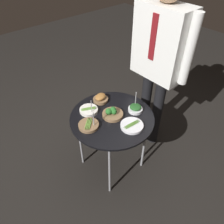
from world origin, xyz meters
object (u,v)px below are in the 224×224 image
(bowl_asparagus_mid_left, at_px, (89,110))
(bowl_roast_front_right, at_px, (101,98))
(serving_cart, at_px, (112,120))
(waiter_figure, at_px, (160,52))
(bowl_asparagus_near_rim, at_px, (89,125))
(bowl_broccoli_mid_right, at_px, (112,113))
(bowl_asparagus_front_left, at_px, (132,126))
(bowl_spinach_center, at_px, (135,108))

(bowl_asparagus_mid_left, xyz_separation_m, bowl_roast_front_right, (-0.04, 0.16, 0.01))
(serving_cart, relative_size, waiter_figure, 0.43)
(bowl_asparagus_mid_left, distance_m, bowl_asparagus_near_rim, 0.18)
(bowl_asparagus_mid_left, bearing_deg, bowl_broccoli_mid_right, 33.00)
(bowl_asparagus_front_left, relative_size, bowl_broccoli_mid_right, 1.04)
(bowl_spinach_center, bearing_deg, waiter_figure, 105.54)
(bowl_asparagus_near_rim, xyz_separation_m, bowl_spinach_center, (0.11, 0.40, 0.01))
(bowl_asparagus_front_left, relative_size, waiter_figure, 0.11)
(serving_cart, relative_size, bowl_broccoli_mid_right, 4.04)
(bowl_roast_front_right, height_order, bowl_asparagus_near_rim, bowl_asparagus_near_rim)
(bowl_broccoli_mid_right, height_order, waiter_figure, waiter_figure)
(serving_cart, bearing_deg, bowl_broccoli_mid_right, 127.07)
(bowl_roast_front_right, relative_size, waiter_figure, 0.08)
(bowl_spinach_center, bearing_deg, bowl_asparagus_near_rim, -104.81)
(bowl_broccoli_mid_right, height_order, bowl_asparagus_near_rim, bowl_asparagus_near_rim)
(bowl_spinach_center, relative_size, waiter_figure, 0.10)
(serving_cart, xyz_separation_m, bowl_roast_front_right, (-0.22, 0.06, 0.07))
(serving_cart, height_order, bowl_asparagus_mid_left, bowl_asparagus_mid_left)
(serving_cart, distance_m, bowl_asparagus_near_rim, 0.22)
(bowl_broccoli_mid_right, bearing_deg, waiter_figure, 92.03)
(serving_cart, relative_size, bowl_asparagus_near_rim, 4.31)
(bowl_roast_front_right, bearing_deg, bowl_asparagus_front_left, -3.02)
(serving_cart, distance_m, bowl_broccoli_mid_right, 0.07)
(bowl_broccoli_mid_right, xyz_separation_m, bowl_roast_front_right, (-0.21, 0.05, 0.00))
(serving_cart, xyz_separation_m, bowl_asparagus_front_left, (0.18, 0.04, 0.05))
(bowl_asparagus_mid_left, relative_size, waiter_figure, 0.10)
(bowl_asparagus_front_left, bearing_deg, bowl_asparagus_mid_left, -158.91)
(bowl_asparagus_near_rim, bearing_deg, waiter_figure, 89.40)
(bowl_asparagus_near_rim, bearing_deg, serving_cart, 80.62)
(bowl_asparagus_mid_left, xyz_separation_m, bowl_spinach_center, (0.25, 0.29, 0.01))
(bowl_asparagus_near_rim, distance_m, waiter_figure, 0.83)
(bowl_broccoli_mid_right, height_order, bowl_roast_front_right, bowl_broccoli_mid_right)
(bowl_roast_front_right, relative_size, bowl_asparagus_near_rim, 0.83)
(bowl_broccoli_mid_right, xyz_separation_m, bowl_asparagus_near_rim, (-0.03, -0.22, -0.01))
(bowl_asparagus_mid_left, bearing_deg, bowl_asparagus_near_rim, -36.82)
(bowl_asparagus_near_rim, bearing_deg, bowl_asparagus_mid_left, 143.18)
(bowl_asparagus_mid_left, height_order, bowl_spinach_center, bowl_spinach_center)
(bowl_broccoli_mid_right, bearing_deg, bowl_asparagus_mid_left, -147.00)
(bowl_spinach_center, bearing_deg, serving_cart, -110.34)
(bowl_asparagus_front_left, height_order, bowl_broccoli_mid_right, bowl_broccoli_mid_right)
(bowl_broccoli_mid_right, relative_size, bowl_asparagus_near_rim, 1.07)
(serving_cart, bearing_deg, bowl_asparagus_near_rim, -99.38)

